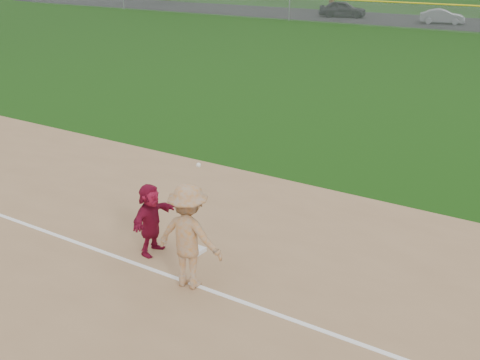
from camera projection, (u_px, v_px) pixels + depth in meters
The scene contains 7 objects.
ground at pixel (200, 262), 12.19m from camera, with size 160.00×160.00×0.00m, color #143D0B.
foul_line at pixel (175, 278), 11.55m from camera, with size 60.00×0.10×0.01m, color white.
first_base at pixel (194, 250), 12.52m from camera, with size 0.39×0.39×0.09m, color silver.
base_runner at pixel (151, 219), 12.27m from camera, with size 1.41×0.45×1.52m, color maroon.
car_left at pixel (343, 9), 55.99m from camera, with size 1.74×4.33×1.47m, color black.
car_mid at pixel (442, 16), 51.02m from camera, with size 1.28×3.66×1.21m, color slate.
first_base_play at pixel (189, 236), 10.97m from camera, with size 1.39×0.99×2.27m.
Camera 1 is at (6.60, -8.57, 5.92)m, focal length 45.00 mm.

